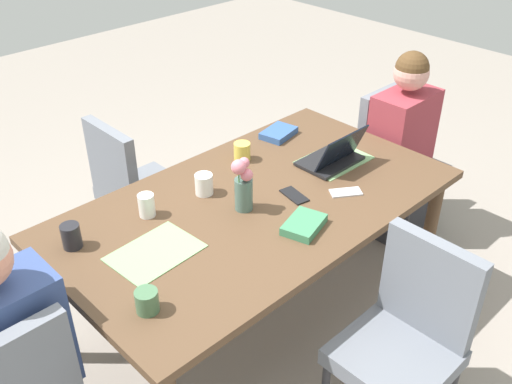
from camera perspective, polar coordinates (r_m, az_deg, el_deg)
ground_plane at (r=3.20m, az=-0.00°, el=-12.23°), size 10.00×10.00×0.00m
dining_table at (r=2.76m, az=-0.00°, el=-2.18°), size 1.91×1.08×0.75m
person_head_right_left_near at (r=2.42m, az=-22.34°, el=-16.24°), size 0.40×0.36×1.19m
chair_head_left_left_mid at (r=3.74m, az=13.36°, el=3.64°), size 0.44×0.44×0.90m
person_head_left_left_mid at (r=3.65m, az=13.84°, el=3.29°), size 0.40×0.36×1.19m
chair_far_left_far at (r=2.51m, az=14.68°, el=-13.20°), size 0.44×0.44×0.90m
chair_near_right_near at (r=3.40m, az=-11.95°, el=0.69°), size 0.44×0.44×0.90m
flower_vase at (r=2.59m, az=-1.29°, el=0.81°), size 0.11×0.09×0.27m
placemat_head_right_left_near at (r=2.44m, az=-9.89°, el=-5.88°), size 0.38×0.28×0.00m
placemat_head_left_left_mid at (r=3.08m, az=7.69°, el=3.15°), size 0.37×0.27×0.00m
laptop_head_left_left_mid at (r=3.02m, az=7.61°, el=3.44°), size 0.32×0.22×0.20m
coffee_mug_near_left at (r=2.76m, az=-5.14°, el=0.77°), size 0.09×0.09×0.10m
coffee_mug_near_right at (r=2.16m, az=-10.67°, el=-10.50°), size 0.09×0.09×0.09m
coffee_mug_centre_left at (r=2.64m, az=-10.71°, el=-1.28°), size 0.07×0.07×0.11m
coffee_mug_centre_right at (r=2.53m, az=-17.71°, el=-4.16°), size 0.08×0.08×0.11m
coffee_mug_far_left at (r=3.04m, az=-1.38°, el=4.00°), size 0.09×0.09×0.10m
book_red_cover at (r=2.54m, az=4.69°, el=-3.24°), size 0.23×0.19×0.04m
book_blue_cover at (r=3.30m, az=2.23°, el=5.82°), size 0.22×0.18×0.04m
phone_black at (r=2.76m, az=3.78°, el=-0.34°), size 0.10×0.16×0.01m
phone_silver at (r=2.81m, az=8.81°, el=-0.03°), size 0.16×0.14×0.01m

